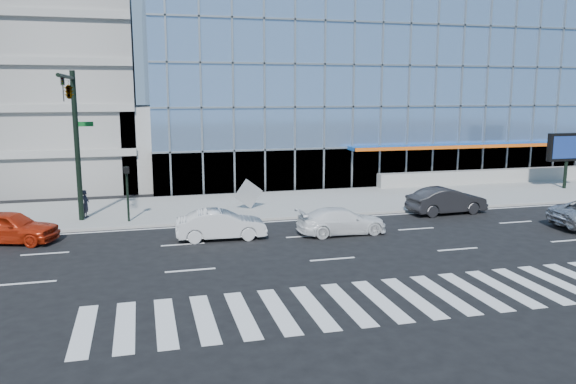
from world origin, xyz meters
name	(u,v)px	position (x,y,z in m)	size (l,w,h in m)	color
ground	(306,236)	(0.00, 0.00, 0.00)	(160.00, 160.00, 0.00)	black
sidewalk	(270,204)	(0.00, 8.00, 0.07)	(120.00, 8.00, 0.15)	gray
theatre_building	(368,87)	(14.00, 26.00, 7.50)	(42.00, 26.00, 15.00)	#7DA2D1
ramp_block	(164,146)	(-6.00, 18.00, 3.00)	(6.00, 8.00, 6.00)	gray
retaining_wall	(553,174)	(24.00, 11.60, 0.65)	(30.00, 0.80, 1.00)	gray
traffic_signal	(71,109)	(-11.00, 4.57, 6.16)	(1.14, 5.74, 8.00)	black
ped_signal_post	(127,185)	(-8.50, 4.94, 2.14)	(0.30, 0.33, 3.00)	black
marquee_sign	(568,148)	(22.00, 7.99, 3.07)	(3.20, 0.43, 4.00)	black
white_suv	(342,221)	(1.89, 0.04, 0.66)	(1.85, 4.54, 1.32)	white
white_sedan	(221,225)	(-4.11, 0.57, 0.71)	(1.51, 4.32, 1.42)	silver
dark_sedan	(447,201)	(9.49, 3.00, 0.77)	(1.62, 4.66, 1.53)	black
red_sedan	(9,227)	(-13.89, 2.39, 0.77)	(1.82, 4.53, 1.54)	#B9280E
pedestrian	(86,204)	(-10.80, 6.57, 0.92)	(0.56, 0.37, 1.55)	black
tilted_panel	(248,194)	(-1.62, 6.58, 1.06)	(1.30, 0.06, 1.30)	#9C9C9C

